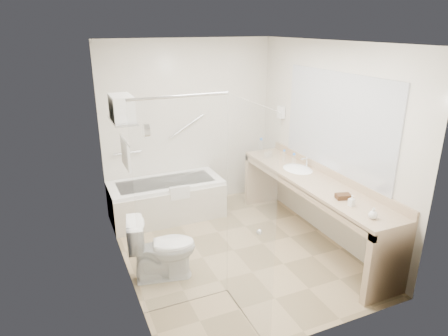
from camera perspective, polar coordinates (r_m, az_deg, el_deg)
name	(u,v)px	position (r m, az deg, el deg)	size (l,w,h in m)	color
floor	(234,250)	(5.12, 1.37, -11.65)	(3.20, 3.20, 0.00)	tan
ceiling	(236,42)	(4.37, 1.66, 17.56)	(2.60, 3.20, 0.10)	silver
wall_back	(189,125)	(6.02, -4.99, 6.11)	(2.60, 0.10, 2.50)	beige
wall_front	(319,212)	(3.32, 13.35, -6.19)	(2.60, 0.10, 2.50)	beige
wall_left	(120,171)	(4.23, -14.65, -0.48)	(0.10, 3.20, 2.50)	beige
wall_right	(327,143)	(5.25, 14.48, 3.48)	(0.10, 3.20, 2.50)	beige
bathtub	(167,199)	(5.87, -8.19, -4.46)	(1.60, 0.73, 0.59)	white
grab_bar_short	(127,153)	(5.84, -13.62, 2.12)	(0.03, 0.03, 0.40)	silver
grab_bar_long	(187,126)	(5.97, -5.32, 5.97)	(0.03, 0.03, 0.60)	silver
shower_enclosure	(214,213)	(3.64, -1.38, -6.42)	(0.96, 0.91, 2.11)	silver
towel_shelf	(122,115)	(4.45, -14.33, 7.29)	(0.24, 0.55, 0.81)	silver
vanity_counter	(312,195)	(5.18, 12.49, -3.75)	(0.55, 2.70, 0.95)	tan
sink	(297,171)	(5.44, 10.46, -0.43)	(0.40, 0.52, 0.14)	white
faucet	(307,162)	(5.48, 11.79, 0.86)	(0.03, 0.03, 0.14)	silver
mirror	(336,123)	(5.06, 15.72, 6.27)	(0.02, 2.00, 1.20)	#B3B7C0
hairdryer_unit	(281,112)	(6.01, 8.16, 7.91)	(0.08, 0.10, 0.18)	white
toilet	(162,248)	(4.51, -8.80, -11.25)	(0.41, 0.74, 0.72)	white
amenity_basket	(343,196)	(4.63, 16.66, -3.91)	(0.16, 0.11, 0.05)	#4A321A
soap_bottle_a	(351,204)	(4.47, 17.72, -4.86)	(0.06, 0.12, 0.06)	white
soap_bottle_b	(373,214)	(4.25, 20.52, -6.24)	(0.09, 0.12, 0.09)	white
water_bottle_left	(294,161)	(5.46, 9.92, 1.03)	(0.06, 0.06, 0.20)	silver
water_bottle_mid	(261,146)	(6.03, 5.32, 3.18)	(0.07, 0.07, 0.22)	silver
water_bottle_right	(284,156)	(5.67, 8.57, 1.70)	(0.05, 0.05, 0.17)	silver
drinking_glass_near	(266,155)	(5.78, 6.07, 1.79)	(0.06, 0.06, 0.08)	silver
drinking_glass_far	(270,154)	(5.84, 6.61, 1.97)	(0.07, 0.07, 0.08)	silver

